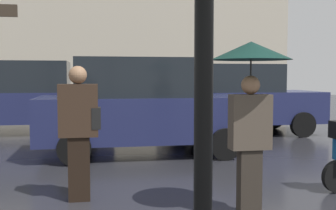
{
  "coord_description": "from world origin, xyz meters",
  "views": [
    {
      "loc": [
        -0.99,
        -2.28,
        1.65
      ],
      "look_at": [
        0.37,
        5.43,
        1.08
      ],
      "focal_mm": 44.01,
      "sensor_mm": 36.0,
      "label": 1
    }
  ],
  "objects": [
    {
      "name": "pedestrian_with_umbrella",
      "position": [
        0.77,
        2.23,
        1.56
      ],
      "size": [
        0.93,
        0.93,
        2.04
      ],
      "rotation": [
        0.0,
        0.0,
        3.55
      ],
      "color": "#2A241E",
      "rests_on": "ground"
    },
    {
      "name": "pedestrian_with_bag",
      "position": [
        -1.2,
        3.17,
        1.0
      ],
      "size": [
        0.54,
        0.24,
        1.77
      ],
      "rotation": [
        0.0,
        0.0,
        4.84
      ],
      "color": "black",
      "rests_on": "ground"
    },
    {
      "name": "parked_car_left",
      "position": [
        2.94,
        8.78,
        1.0
      ],
      "size": [
        4.46,
        2.06,
        1.95
      ],
      "rotation": [
        0.0,
        0.0,
        3.33
      ],
      "color": "#1E234C",
      "rests_on": "ground"
    },
    {
      "name": "parked_car_right",
      "position": [
        -0.02,
        6.27,
        1.0
      ],
      "size": [
        4.42,
        2.03,
        2.0
      ],
      "rotation": [
        0.0,
        0.0,
        2.88
      ],
      "color": "#1E234C",
      "rests_on": "ground"
    },
    {
      "name": "parked_car_distant",
      "position": [
        -2.86,
        10.0,
        1.03
      ],
      "size": [
        4.58,
        2.03,
        2.05
      ],
      "rotation": [
        0.0,
        0.0,
        0.18
      ],
      "color": "#1E234C",
      "rests_on": "ground"
    }
  ]
}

